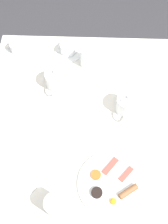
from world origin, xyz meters
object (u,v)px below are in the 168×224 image
object	(u,v)px
teapot_far	(127,104)
napkin_folded	(32,170)
knife_by_plate	(145,70)
spoon_for_tea	(81,128)
teacup_with_saucer_left	(68,49)
fork_spare	(158,153)
fork_by_plate	(41,125)
water_glass_short	(55,206)
water_glass_tall	(88,57)
teapot_near	(56,79)
teacup_with_saucer_right	(18,48)
breakfast_plate	(112,185)

from	to	relation	value
teapot_far	napkin_folded	bearing A→B (deg)	138.68
knife_by_plate	spoon_for_tea	bearing A→B (deg)	-43.18
teacup_with_saucer_left	fork_spare	size ratio (longest dim) A/B	1.21
teacup_with_saucer_left	fork_by_plate	size ratio (longest dim) A/B	1.11
fork_by_plate	spoon_for_tea	distance (m)	0.20
water_glass_short	knife_by_plate	xyz separation A→B (m)	(-0.75, 0.44, -0.06)
spoon_for_tea	water_glass_tall	bearing A→B (deg)	176.79
spoon_for_tea	fork_spare	xyz separation A→B (m)	(0.12, 0.37, 0.00)
teapot_near	teapot_far	world-z (taller)	same
water_glass_short	teapot_far	bearing A→B (deg)	147.71
teapot_far	water_glass_tall	xyz separation A→B (m)	(-0.29, -0.20, 0.01)
teapot_far	knife_by_plate	size ratio (longest dim) A/B	1.14
fork_spare	water_glass_tall	bearing A→B (deg)	-146.99
napkin_folded	teacup_with_saucer_left	bearing A→B (deg)	170.28
teacup_with_saucer_left	teacup_with_saucer_right	distance (m)	0.29
teapot_near	teacup_with_saucer_left	bearing A→B (deg)	-6.69
breakfast_plate	water_glass_short	xyz separation A→B (m)	(0.11, -0.24, 0.05)
teacup_with_saucer_right	napkin_folded	world-z (taller)	teacup_with_saucer_right
napkin_folded	fork_spare	distance (m)	0.59
teacup_with_saucer_left	napkin_folded	size ratio (longest dim) A/B	0.70
fork_by_plate	knife_by_plate	size ratio (longest dim) A/B	0.85
water_glass_short	napkin_folded	size ratio (longest dim) A/B	0.51
water_glass_tall	water_glass_short	bearing A→B (deg)	-8.04
fork_spare	spoon_for_tea	bearing A→B (deg)	-108.49
spoon_for_tea	fork_spare	bearing A→B (deg)	71.51
knife_by_plate	teacup_with_saucer_right	bearing A→B (deg)	-99.49
breakfast_plate	teacup_with_saucer_left	distance (m)	0.80
teapot_far	teacup_with_saucer_left	world-z (taller)	teapot_far
napkin_folded	teapot_near	bearing A→B (deg)	171.40
napkin_folded	fork_spare	world-z (taller)	napkin_folded
napkin_folded	water_glass_tall	bearing A→B (deg)	159.26
teapot_far	napkin_folded	size ratio (longest dim) A/B	0.84
teacup_with_saucer_left	fork_spare	xyz separation A→B (m)	(0.61, 0.46, -0.03)
teacup_with_saucer_left	water_glass_tall	xyz separation A→B (m)	(0.08, 0.12, 0.03)
teacup_with_saucer_left	water_glass_tall	bearing A→B (deg)	54.78
teapot_near	water_glass_tall	bearing A→B (deg)	-42.28
napkin_folded	fork_by_plate	xyz separation A→B (m)	(-0.23, 0.01, -0.00)
teacup_with_saucer_left	napkin_folded	distance (m)	0.72
water_glass_short	fork_spare	distance (m)	0.53
teacup_with_saucer_right	napkin_folded	bearing A→B (deg)	13.37
teacup_with_saucer_right	spoon_for_tea	bearing A→B (deg)	38.07
fork_spare	breakfast_plate	bearing A→B (deg)	-54.78
water_glass_tall	water_glass_short	xyz separation A→B (m)	(0.79, -0.11, -0.00)
teacup_with_saucer_left	knife_by_plate	size ratio (longest dim) A/B	0.94
teapot_near	napkin_folded	world-z (taller)	teapot_near
fork_by_plate	teapot_far	bearing A→B (deg)	103.88
water_glass_tall	water_glass_short	world-z (taller)	water_glass_tall
breakfast_plate	napkin_folded	size ratio (longest dim) A/B	1.31
breakfast_plate	fork_spare	world-z (taller)	breakfast_plate
fork_by_plate	teapot_near	bearing A→B (deg)	166.72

